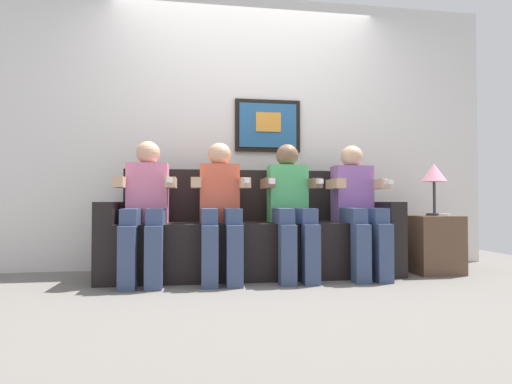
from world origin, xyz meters
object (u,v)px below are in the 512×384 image
(person_left_center, at_px, (220,204))
(table_lamp, at_px, (434,175))
(person_right_center, at_px, (291,204))
(spare_remote_on_table, at_px, (445,215))
(couch, at_px, (253,238))
(person_leftmost, at_px, (146,204))
(side_table_right, at_px, (432,244))
(person_rightmost, at_px, (358,204))

(person_left_center, xyz_separation_m, table_lamp, (1.90, 0.08, 0.25))
(person_left_center, relative_size, person_right_center, 1.00)
(table_lamp, distance_m, spare_remote_on_table, 0.37)
(couch, xyz_separation_m, person_left_center, (-0.29, -0.17, 0.29))
(table_lamp, bearing_deg, person_left_center, -177.50)
(person_leftmost, xyz_separation_m, side_table_right, (2.44, 0.06, -0.36))
(spare_remote_on_table, bearing_deg, person_left_center, 178.42)
(person_right_center, xyz_separation_m, side_table_right, (1.29, 0.06, -0.36))
(person_leftmost, xyz_separation_m, table_lamp, (2.48, 0.08, 0.25))
(person_rightmost, bearing_deg, spare_remote_on_table, -3.97)
(table_lamp, bearing_deg, side_table_right, -151.16)
(person_leftmost, distance_m, table_lamp, 2.49)
(couch, height_order, spare_remote_on_table, couch)
(person_leftmost, height_order, spare_remote_on_table, person_leftmost)
(side_table_right, bearing_deg, person_rightmost, -175.09)
(couch, relative_size, person_left_center, 2.20)
(person_left_center, distance_m, table_lamp, 1.92)
(couch, relative_size, person_right_center, 2.20)
(couch, xyz_separation_m, spare_remote_on_table, (1.62, -0.22, 0.20))
(table_lamp, bearing_deg, person_right_center, -176.40)
(person_leftmost, xyz_separation_m, person_right_center, (1.15, -0.00, 0.00))
(couch, height_order, person_right_center, person_right_center)
(table_lamp, height_order, spare_remote_on_table, table_lamp)
(couch, height_order, person_leftmost, person_leftmost)
(person_leftmost, bearing_deg, person_right_center, -0.02)
(side_table_right, bearing_deg, couch, 176.10)
(couch, bearing_deg, person_left_center, -149.60)
(person_rightmost, distance_m, side_table_right, 0.80)
(side_table_right, distance_m, table_lamp, 0.61)
(person_leftmost, relative_size, side_table_right, 2.22)
(person_right_center, bearing_deg, person_leftmost, 179.98)
(spare_remote_on_table, bearing_deg, person_right_center, 177.76)
(table_lamp, xyz_separation_m, spare_remote_on_table, (0.01, -0.14, -0.35))
(person_right_center, bearing_deg, spare_remote_on_table, -2.24)
(person_right_center, bearing_deg, couch, 149.57)
(person_left_center, distance_m, side_table_right, 1.90)
(person_rightmost, relative_size, table_lamp, 2.41)
(side_table_right, bearing_deg, person_leftmost, -178.56)
(person_leftmost, relative_size, person_right_center, 1.00)
(person_leftmost, bearing_deg, person_rightmost, 0.00)
(couch, relative_size, person_leftmost, 2.20)
(person_right_center, height_order, side_table_right, person_right_center)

